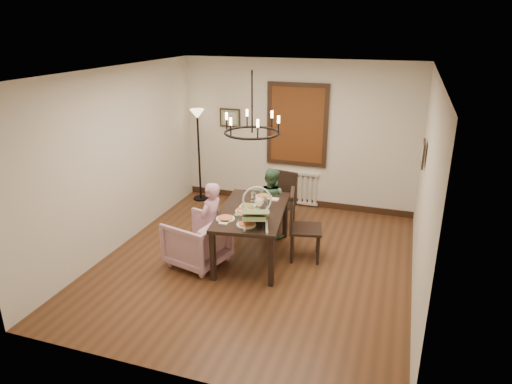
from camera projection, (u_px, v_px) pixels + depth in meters
The scene contains 17 objects.
room_shell at pixel (263, 167), 6.73m from camera, with size 4.51×5.00×2.81m.
dining_table at pixel (252, 215), 6.81m from camera, with size 1.16×1.78×0.78m.
chair_far at pixel (280, 202), 7.83m from camera, with size 0.44×0.44×1.01m, color black, non-canonical shape.
chair_right at pixel (306, 225), 6.83m from camera, with size 0.48×0.48×1.09m, color black, non-canonical shape.
armchair at pixel (197, 241), 6.74m from camera, with size 0.77×0.79×0.72m, color #C798AB.
elderly_woman at pixel (211, 229), 6.76m from camera, with size 0.38×0.25×1.03m, color #C68BA3.
seated_man at pixel (271, 208), 7.63m from camera, with size 0.48×0.37×0.98m, color #3E6948.
baby_bouncer at pixel (256, 212), 6.21m from camera, with size 0.42×0.58×0.38m, color #AFD492, non-canonical shape.
salad_bowl at pixel (248, 207), 6.78m from camera, with size 0.29×0.29×0.07m, color white.
pizza_platter at pixel (246, 211), 6.69m from camera, with size 0.32×0.32×0.04m, color tan.
drinking_glass at pixel (266, 204), 6.84m from camera, with size 0.06×0.06×0.13m, color silver.
window_blinds at pixel (297, 125), 8.52m from camera, with size 1.00×0.03×1.40m, color #5D3312.
radiator at pixel (295, 187), 8.97m from camera, with size 0.92×0.12×0.62m, color silver, non-canonical shape.
picture_back at pixel (230, 118), 8.91m from camera, with size 0.42×0.03×0.36m, color black.
picture_right at pixel (423, 154), 6.46m from camera, with size 0.42×0.03×0.36m, color black.
floor_lamp at pixel (199, 157), 9.05m from camera, with size 0.30×0.30×1.80m, color black, non-canonical shape.
chandelier at pixel (252, 133), 6.37m from camera, with size 0.80×0.80×0.04m, color black.
Camera 1 is at (1.92, -5.78, 3.39)m, focal length 32.00 mm.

